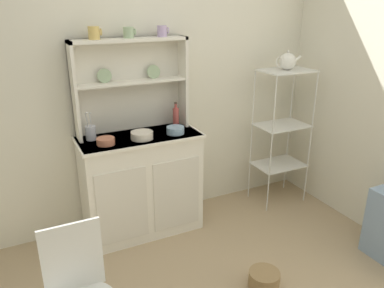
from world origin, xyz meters
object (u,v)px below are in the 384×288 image
at_px(bakers_rack, 282,121).
at_px(wire_chair, 78,288).
at_px(floor_basket, 264,280).
at_px(porcelain_teapot, 287,61).
at_px(utensil_jar, 91,133).
at_px(cup_gold_0, 94,33).
at_px(hutch_cabinet, 142,183).
at_px(bowl_mixing_large, 106,141).
at_px(jam_bottle, 176,117).
at_px(hutch_shelf_unit, 130,79).

xyz_separation_m(bakers_rack, wire_chair, (-2.10, -1.06, -0.30)).
distance_m(bakers_rack, floor_basket, 1.52).
bearing_deg(floor_basket, porcelain_teapot, 48.81).
xyz_separation_m(utensil_jar, porcelain_teapot, (1.75, -0.14, 0.45)).
bearing_deg(wire_chair, cup_gold_0, 98.23).
distance_m(wire_chair, cup_gold_0, 1.75).
distance_m(hutch_cabinet, cup_gold_0, 1.25).
height_order(floor_basket, bowl_mixing_large, bowl_mixing_large).
height_order(wire_chair, porcelain_teapot, porcelain_teapot).
bearing_deg(cup_gold_0, jam_bottle, -3.32).
bearing_deg(floor_basket, wire_chair, -176.95).
bearing_deg(bowl_mixing_large, cup_gold_0, 82.26).
bearing_deg(utensil_jar, cup_gold_0, 23.64).
bearing_deg(hutch_shelf_unit, utensil_jar, -166.54).
distance_m(hutch_shelf_unit, bakers_rack, 1.48).
relative_size(floor_basket, bowl_mixing_large, 1.59).
bearing_deg(hutch_cabinet, porcelain_teapot, -2.53).
bearing_deg(utensil_jar, hutch_shelf_unit, 13.46).
distance_m(hutch_cabinet, porcelain_teapot, 1.67).
bearing_deg(hutch_cabinet, bowl_mixing_large, -165.59).
bearing_deg(jam_bottle, wire_chair, -131.81).
bearing_deg(porcelain_teapot, hutch_cabinet, 177.47).
relative_size(hutch_cabinet, utensil_jar, 4.27).
height_order(hutch_cabinet, cup_gold_0, cup_gold_0).
xyz_separation_m(wire_chair, floor_basket, (1.23, 0.07, -0.46)).
relative_size(wire_chair, bowl_mixing_large, 6.25).
height_order(hutch_shelf_unit, cup_gold_0, cup_gold_0).
distance_m(floor_basket, jam_bottle, 1.46).
relative_size(hutch_shelf_unit, cup_gold_0, 9.51).
height_order(hutch_shelf_unit, utensil_jar, hutch_shelf_unit).
relative_size(bakers_rack, wire_chair, 1.53).
distance_m(hutch_cabinet, floor_basket, 1.23).
bearing_deg(hutch_shelf_unit, floor_basket, -67.15).
bearing_deg(cup_gold_0, utensil_jar, -156.36).
bearing_deg(bowl_mixing_large, wire_chair, -112.47).
xyz_separation_m(floor_basket, utensil_jar, (-0.88, 1.13, 0.86)).
height_order(floor_basket, cup_gold_0, cup_gold_0).
bearing_deg(bakers_rack, hutch_shelf_unit, 170.78).
xyz_separation_m(hutch_shelf_unit, cup_gold_0, (-0.26, -0.04, 0.36)).
bearing_deg(hutch_shelf_unit, porcelain_teapot, -9.23).
relative_size(hutch_cabinet, jam_bottle, 4.59).
bearing_deg(wire_chair, utensil_jar, 101.93).
distance_m(wire_chair, floor_basket, 1.32).
height_order(bakers_rack, jam_bottle, bakers_rack).
distance_m(floor_basket, porcelain_teapot, 1.86).
bearing_deg(hutch_cabinet, floor_basket, -64.05).
xyz_separation_m(floor_basket, cup_gold_0, (-0.77, 1.18, 1.60)).
bearing_deg(utensil_jar, porcelain_teapot, -4.53).
xyz_separation_m(hutch_shelf_unit, bakers_rack, (1.39, -0.22, -0.48)).
height_order(jam_bottle, utensil_jar, utensil_jar).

